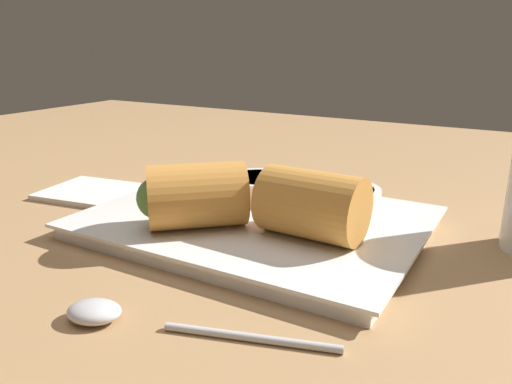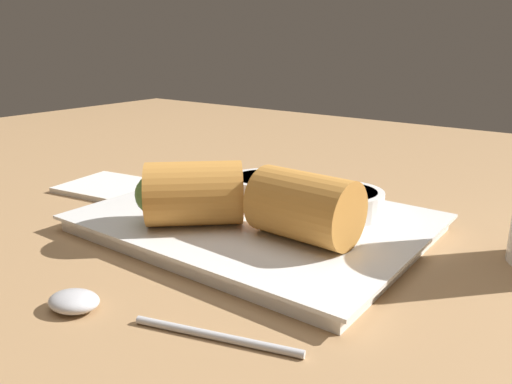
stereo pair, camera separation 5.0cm
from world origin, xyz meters
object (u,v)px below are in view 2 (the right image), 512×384
dipping_bowl_near (263,186)px  spoon (99,307)px  serving_plate (256,223)px  dipping_bowl_far (345,201)px  napkin (110,187)px

dipping_bowl_near → spoon: (3.14, -22.34, -2.17)cm
serving_plate → dipping_bowl_far: bearing=38.5°
dipping_bowl_near → napkin: (-19.19, -4.24, -2.41)cm
dipping_bowl_near → napkin: dipping_bowl_near is taller
dipping_bowl_far → serving_plate: bearing=-141.5°
dipping_bowl_near → dipping_bowl_far: same height
napkin → dipping_bowl_far: bearing=9.7°
serving_plate → spoon: bearing=-87.7°
serving_plate → napkin: size_ratio=2.61×
dipping_bowl_near → napkin: 19.80cm
spoon → napkin: spoon is taller
dipping_bowl_far → spoon: 23.68cm
serving_plate → dipping_bowl_near: bearing=118.2°
serving_plate → dipping_bowl_near: (-2.43, 4.53, 1.96)cm
dipping_bowl_far → napkin: 28.49cm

